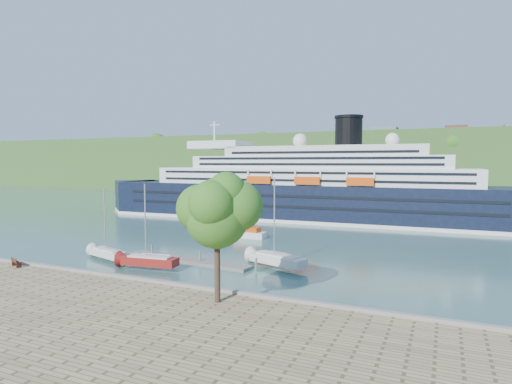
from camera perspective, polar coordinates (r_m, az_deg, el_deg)
The scene contains 11 objects.
ground at distance 48.46m, azimuth -19.52°, elevation -11.49°, with size 400.00×400.00×0.00m, color #325951.
far_hillside at distance 181.63m, azimuth 13.78°, elevation 3.65°, with size 400.00×50.00×24.00m, color #335C25.
quay_coping at distance 48.04m, azimuth -19.72°, elevation -10.22°, with size 220.00×0.50×0.30m, color slate.
cruise_ship at distance 94.91m, azimuth 5.87°, elevation 3.09°, with size 100.48×14.63×22.56m, color black, non-canonical shape.
park_bench at distance 55.72m, azimuth -29.29°, elevation -8.12°, with size 1.71×0.70×1.10m, color #4A2515, non-canonical shape.
promenade_tree at distance 35.89m, azimuth -5.21°, elevation -5.38°, with size 7.14×7.14×11.83m, color #2A6119, non-canonical shape.
floating_pontoon at distance 56.19m, azimuth -9.13°, elevation -8.96°, with size 18.45×2.25×0.41m, color gray, non-canonical shape.
sailboat_white_near at distance 58.84m, azimuth -19.27°, elevation -4.34°, with size 6.89×1.91×8.89m, color silver, non-canonical shape.
sailboat_red at distance 52.29m, azimuth -14.04°, elevation -4.79°, with size 7.55×2.10×9.75m, color maroon, non-canonical shape.
sailboat_white_far at distance 51.16m, azimuth 2.95°, elevation -4.48°, with size 8.08×2.24×10.44m, color silver, non-canonical shape.
tender_launch at distance 72.66m, azimuth -1.19°, elevation -5.39°, with size 6.57×2.25×1.82m, color #D3460C, non-canonical shape.
Camera 1 is at (32.40, -33.71, 12.76)m, focal length 30.00 mm.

